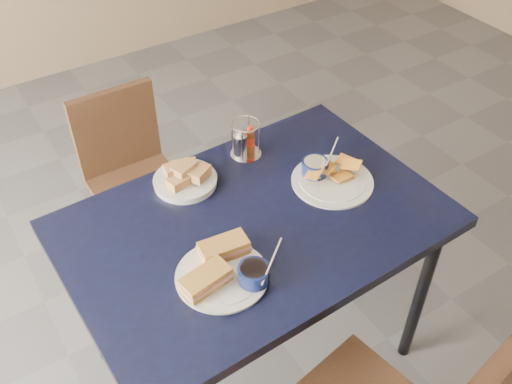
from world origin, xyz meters
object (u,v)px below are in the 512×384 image
plantain_plate (326,175)px  bread_basket (185,178)px  dining_table (255,235)px  condiment_caddy (244,142)px  chair_far (129,166)px  sandwich_plate (225,269)px

plantain_plate → bread_basket: plantain_plate is taller
dining_table → condiment_caddy: size_ratio=8.78×
bread_basket → chair_far: bearing=91.2°
chair_far → bread_basket: (0.01, -0.57, 0.33)m
dining_table → plantain_plate: bearing=6.2°
plantain_plate → chair_far: bearing=117.8°
chair_far → dining_table: bearing=-82.1°
sandwich_plate → bread_basket: (0.09, 0.41, 0.00)m
chair_far → condiment_caddy: (0.26, -0.54, 0.36)m
chair_far → plantain_plate: (0.42, -0.80, 0.33)m
dining_table → chair_far: 0.87m
sandwich_plate → plantain_plate: 0.53m
chair_far → sandwich_plate: (-0.07, -0.98, 0.33)m
dining_table → bread_basket: 0.30m
bread_basket → plantain_plate: bearing=-29.7°
dining_table → sandwich_plate: 0.26m
plantain_plate → bread_basket: 0.47m
chair_far → plantain_plate: 0.96m
chair_far → condiment_caddy: bearing=-64.2°
plantain_plate → condiment_caddy: bearing=121.6°
dining_table → chair_far: bearing=97.9°
plantain_plate → condiment_caddy: 0.31m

